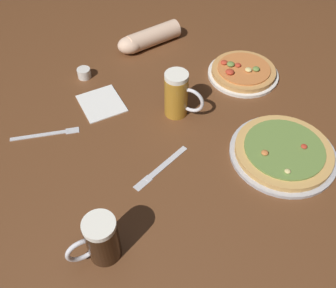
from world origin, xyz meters
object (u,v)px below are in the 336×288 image
at_px(beer_mug_dark, 178,95).
at_px(napkin_folded, 101,103).
at_px(pizza_plate_near, 283,152).
at_px(ramekin_sauce, 84,73).
at_px(fork_left, 47,134).
at_px(pizza_plate_far, 243,72).
at_px(diner_arm, 147,39).
at_px(beer_mug_amber, 101,240).
at_px(knife_right, 161,167).

distance_m(beer_mug_dark, napkin_folded, 0.28).
relative_size(pizza_plate_near, ramekin_sauce, 6.63).
relative_size(pizza_plate_near, napkin_folded, 2.09).
distance_m(ramekin_sauce, fork_left, 0.31).
distance_m(pizza_plate_far, napkin_folded, 0.55).
relative_size(pizza_plate_near, diner_arm, 1.19).
xyz_separation_m(beer_mug_amber, ramekin_sauce, (0.09, 0.73, -0.05)).
distance_m(pizza_plate_near, beer_mug_dark, 0.38).
relative_size(ramekin_sauce, diner_arm, 0.18).
bearing_deg(diner_arm, ramekin_sauce, -157.57).
bearing_deg(beer_mug_dark, beer_mug_amber, -129.53).
bearing_deg(beer_mug_dark, knife_right, -121.11).
distance_m(napkin_folded, diner_arm, 0.39).
height_order(pizza_plate_far, diner_arm, diner_arm).
bearing_deg(diner_arm, pizza_plate_near, -71.95).
bearing_deg(beer_mug_dark, diner_arm, 87.71).
relative_size(pizza_plate_near, beer_mug_dark, 2.00).
relative_size(pizza_plate_far, napkin_folded, 1.69).
xyz_separation_m(pizza_plate_near, fork_left, (-0.69, 0.33, -0.01)).
bearing_deg(ramekin_sauce, beer_mug_dark, -48.40).
bearing_deg(pizza_plate_near, beer_mug_amber, -166.90).
distance_m(beer_mug_amber, ramekin_sauce, 0.73).
height_order(pizza_plate_near, ramekin_sauce, pizza_plate_near).
bearing_deg(fork_left, ramekin_sauce, 56.01).
bearing_deg(diner_arm, beer_mug_dark, -92.29).
relative_size(beer_mug_amber, napkin_folded, 0.90).
relative_size(beer_mug_amber, knife_right, 0.70).
height_order(napkin_folded, fork_left, napkin_folded).
bearing_deg(ramekin_sauce, diner_arm, 22.43).
xyz_separation_m(pizza_plate_far, ramekin_sauce, (-0.57, 0.19, 0.00)).
bearing_deg(beer_mug_amber, ramekin_sauce, 83.22).
relative_size(beer_mug_amber, fork_left, 0.64).
bearing_deg(knife_right, beer_mug_dark, 58.89).
relative_size(fork_left, knife_right, 1.10).
relative_size(pizza_plate_far, knife_right, 1.32).
xyz_separation_m(beer_mug_dark, fork_left, (-0.44, 0.04, -0.08)).
bearing_deg(knife_right, beer_mug_amber, -136.29).
distance_m(beer_mug_dark, ramekin_sauce, 0.41).
bearing_deg(fork_left, pizza_plate_near, -25.64).
xyz_separation_m(beer_mug_dark, napkin_folded, (-0.24, 0.13, -0.08)).
xyz_separation_m(beer_mug_amber, fork_left, (-0.09, 0.47, -0.07)).
relative_size(ramekin_sauce, fork_left, 0.22).
bearing_deg(pizza_plate_far, beer_mug_dark, -159.77).
xyz_separation_m(beer_mug_amber, knife_right, (0.22, 0.21, -0.07)).
xyz_separation_m(pizza_plate_near, beer_mug_dark, (-0.25, 0.29, 0.07)).
bearing_deg(pizza_plate_near, pizza_plate_far, 81.34).
relative_size(pizza_plate_far, diner_arm, 0.96).
height_order(ramekin_sauce, knife_right, ramekin_sauce).
xyz_separation_m(napkin_folded, fork_left, (-0.20, -0.09, -0.00)).
distance_m(beer_mug_amber, fork_left, 0.48).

